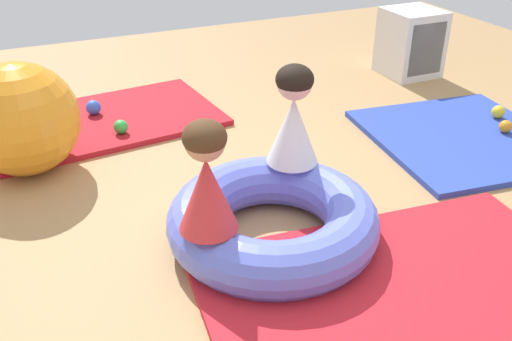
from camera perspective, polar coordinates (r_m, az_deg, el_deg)
ground_plane at (r=2.89m, az=3.55°, el=-7.07°), size 8.00×8.00×0.00m
gym_mat_far_right at (r=4.25m, az=-14.85°, el=4.86°), size 1.67×1.12×0.04m
gym_mat_near_right at (r=2.62m, az=14.94°, el=-12.08°), size 1.86×1.34×0.04m
gym_mat_far_left at (r=4.10m, az=20.04°, el=3.08°), size 1.31×1.36×0.04m
inflatable_cushion at (r=2.80m, az=1.68°, el=-4.99°), size 1.04×1.04×0.27m
child_in_white at (r=2.93m, az=3.78°, el=5.47°), size 0.38×0.38×0.54m
child_in_red at (r=2.39m, az=-4.98°, el=-0.78°), size 0.37×0.37×0.51m
play_ball_blue at (r=4.31m, az=-16.01°, el=6.10°), size 0.11×0.11×0.11m
play_ball_red at (r=2.60m, az=5.16°, el=-9.77°), size 0.07×0.07×0.07m
play_ball_orange at (r=4.22m, az=23.77°, el=4.07°), size 0.09×0.09×0.09m
play_ball_yellow at (r=4.44m, az=23.14°, el=5.43°), size 0.09×0.09×0.09m
play_ball_green at (r=3.96m, az=-13.42°, el=4.28°), size 0.10×0.10×0.10m
exercise_ball_large at (r=3.63m, az=-22.48°, el=4.79°), size 0.68×0.68×0.68m
storage_cube at (r=5.17m, az=15.42°, el=12.20°), size 0.44×0.44×0.56m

